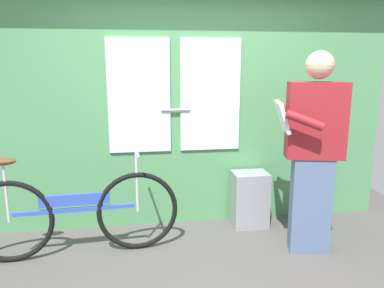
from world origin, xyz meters
TOP-DOWN VIEW (x-y plane):
  - ground_plane at (0.00, 0.00)m, footprint 5.00×3.80m
  - train_door_wall at (-0.01, 1.09)m, footprint 4.00×0.28m
  - bicycle_near_door at (-1.13, 0.50)m, footprint 1.77×0.44m
  - passenger_reading_newspaper at (0.89, 0.29)m, footprint 0.62×0.56m
  - trash_bin_by_wall at (0.53, 0.88)m, footprint 0.35×0.28m

SIDE VIEW (x-z plane):
  - ground_plane at x=0.00m, z-range -0.04..0.00m
  - trash_bin_by_wall at x=0.53m, z-range 0.00..0.56m
  - bicycle_near_door at x=-1.13m, z-range -0.08..0.84m
  - passenger_reading_newspaper at x=0.89m, z-range 0.05..1.79m
  - train_door_wall at x=-0.01m, z-range 0.05..2.38m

